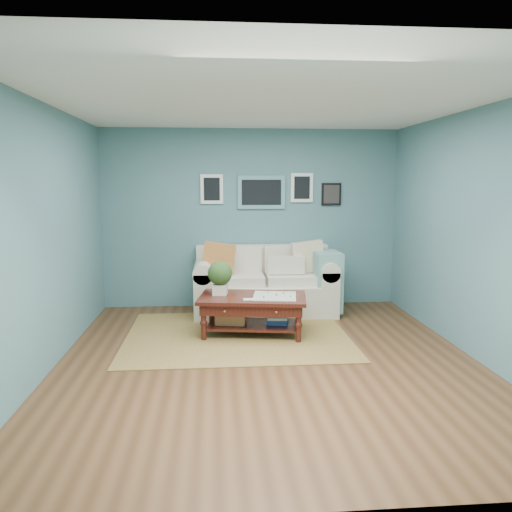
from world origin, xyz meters
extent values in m
plane|color=brown|center=(0.00, 0.00, 0.00)|extent=(5.00, 5.00, 0.00)
plane|color=white|center=(0.00, 0.00, 2.70)|extent=(5.00, 5.00, 0.00)
cube|color=slate|center=(0.00, 2.50, 1.35)|extent=(4.50, 0.02, 2.70)
cube|color=slate|center=(0.00, -2.50, 1.35)|extent=(4.50, 0.02, 2.70)
cube|color=slate|center=(-2.25, 0.00, 1.35)|extent=(0.02, 5.00, 2.70)
cube|color=slate|center=(2.25, 0.00, 1.35)|extent=(0.02, 5.00, 2.70)
cube|color=#599395|center=(0.15, 2.48, 1.75)|extent=(0.72, 0.03, 0.50)
cube|color=black|center=(0.15, 2.46, 1.75)|extent=(0.60, 0.01, 0.38)
cube|color=white|center=(-0.60, 2.48, 1.80)|extent=(0.34, 0.03, 0.44)
cube|color=white|center=(0.77, 2.48, 1.82)|extent=(0.34, 0.03, 0.44)
cube|color=black|center=(1.23, 2.48, 1.72)|extent=(0.30, 0.03, 0.34)
cube|color=brown|center=(-0.29, 0.92, 0.01)|extent=(2.75, 2.20, 0.01)
cube|color=beige|center=(0.15, 1.99, 0.22)|extent=(1.51, 0.94, 0.45)
cube|color=beige|center=(0.15, 2.35, 0.70)|extent=(1.98, 0.23, 0.51)
cube|color=beige|center=(-0.73, 1.99, 0.33)|extent=(0.26, 0.94, 0.66)
cube|color=beige|center=(1.04, 1.99, 0.33)|extent=(0.26, 0.94, 0.66)
cylinder|color=beige|center=(-0.73, 1.99, 0.66)|extent=(0.28, 0.94, 0.28)
cylinder|color=beige|center=(1.04, 1.99, 0.66)|extent=(0.28, 0.94, 0.28)
cube|color=beige|center=(-0.25, 1.93, 0.52)|extent=(0.77, 0.60, 0.14)
cube|color=beige|center=(0.56, 1.93, 0.52)|extent=(0.77, 0.60, 0.14)
cube|color=beige|center=(-0.25, 2.22, 0.78)|extent=(0.77, 0.13, 0.38)
cube|color=beige|center=(0.56, 2.22, 0.78)|extent=(0.77, 0.13, 0.38)
cube|color=#CF6A33|center=(-0.51, 1.94, 0.82)|extent=(0.51, 0.18, 0.51)
cube|color=beige|center=(0.79, 2.01, 0.82)|extent=(0.50, 0.19, 0.49)
cube|color=beige|center=(0.45, 1.88, 0.72)|extent=(0.53, 0.13, 0.26)
cube|color=#6B9F96|center=(1.04, 1.86, 0.49)|extent=(0.36, 0.59, 0.85)
cube|color=black|center=(-0.10, 0.96, 0.47)|extent=(1.42, 0.96, 0.04)
cube|color=black|center=(-0.10, 0.96, 0.39)|extent=(1.32, 0.86, 0.13)
cube|color=black|center=(-0.10, 0.96, 0.12)|extent=(1.20, 0.74, 0.03)
sphere|color=gold|center=(-0.45, 0.66, 0.39)|extent=(0.03, 0.03, 0.03)
sphere|color=gold|center=(0.15, 0.56, 0.39)|extent=(0.03, 0.03, 0.03)
cylinder|color=black|center=(-0.71, 0.75, 0.23)|extent=(0.07, 0.07, 0.45)
cylinder|color=black|center=(0.42, 0.58, 0.23)|extent=(0.07, 0.07, 0.45)
cylinder|color=black|center=(-0.61, 1.34, 0.23)|extent=(0.07, 0.07, 0.45)
cylinder|color=black|center=(0.52, 1.16, 0.23)|extent=(0.07, 0.07, 0.45)
cube|color=white|center=(-0.50, 1.08, 0.56)|extent=(0.20, 0.20, 0.13)
sphere|color=#24461B|center=(-0.50, 1.08, 0.77)|extent=(0.31, 0.31, 0.31)
cube|color=beige|center=(0.18, 0.92, 0.50)|extent=(0.60, 0.60, 0.01)
cube|color=#B27745|center=(-0.37, 1.00, 0.25)|extent=(0.41, 0.32, 0.22)
cube|color=#244C91|center=(0.21, 0.93, 0.20)|extent=(0.29, 0.24, 0.12)
camera|label=1|loc=(-0.56, -5.12, 1.92)|focal=35.00mm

